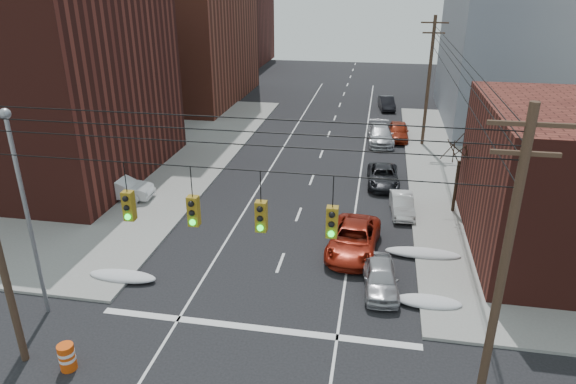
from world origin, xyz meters
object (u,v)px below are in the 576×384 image
at_px(lot_car_d, 94,149).
at_px(construction_barrel, 67,357).
at_px(parked_car_d, 380,135).
at_px(lot_car_b, 136,140).
at_px(parked_car_a, 381,277).
at_px(lot_car_c, 89,154).
at_px(parked_car_b, 402,205).
at_px(red_pickup, 354,239).
at_px(lot_car_a, 119,188).
at_px(parked_car_e, 398,131).
at_px(parked_car_f, 387,103).
at_px(parked_car_c, 383,176).

bearing_deg(lot_car_d, construction_barrel, -155.15).
bearing_deg(parked_car_d, lot_car_b, -168.67).
xyz_separation_m(parked_car_a, parked_car_d, (-0.39, 23.59, 0.10)).
bearing_deg(lot_car_c, lot_car_d, 28.27).
bearing_deg(parked_car_b, parked_car_d, 91.69).
height_order(red_pickup, lot_car_a, lot_car_a).
relative_size(parked_car_e, parked_car_f, 1.06).
bearing_deg(parked_car_f, red_pickup, -100.52).
bearing_deg(lot_car_b, parked_car_c, -102.93).
relative_size(lot_car_d, construction_barrel, 3.63).
bearing_deg(red_pickup, lot_car_a, 169.69).
distance_m(lot_car_b, lot_car_c, 4.43).
bearing_deg(construction_barrel, parked_car_c, 61.11).
bearing_deg(parked_car_f, construction_barrel, -112.73).
height_order(parked_car_b, parked_car_f, parked_car_f).
xyz_separation_m(parked_car_f, construction_barrel, (-11.82, -43.97, -0.14)).
bearing_deg(parked_car_f, lot_car_d, -145.72).
xyz_separation_m(lot_car_a, lot_car_b, (-3.58, 10.03, 0.02)).
bearing_deg(parked_car_f, lot_car_b, -146.12).
relative_size(parked_car_c, parked_car_e, 1.03).
bearing_deg(lot_car_b, lot_car_c, 149.59).
bearing_deg(parked_car_e, lot_car_b, -161.25).
bearing_deg(parked_car_c, lot_car_a, -163.90).
bearing_deg(lot_car_a, parked_car_f, -35.39).
bearing_deg(parked_car_d, red_pickup, -97.89).
height_order(lot_car_a, construction_barrel, lot_car_a).
bearing_deg(parked_car_a, red_pickup, 108.72).
height_order(lot_car_d, construction_barrel, lot_car_d).
distance_m(parked_car_c, lot_car_a, 18.34).
relative_size(parked_car_a, parked_car_f, 0.93).
height_order(parked_car_e, construction_barrel, parked_car_e).
xyz_separation_m(parked_car_a, parked_car_f, (0.13, 36.37, 0.03)).
xyz_separation_m(red_pickup, parked_car_a, (1.50, -3.46, -0.08)).
distance_m(parked_car_a, lot_car_d, 27.92).
relative_size(parked_car_e, lot_car_b, 0.83).
xyz_separation_m(parked_car_e, lot_car_d, (-24.66, -9.85, 0.05)).
height_order(parked_car_b, parked_car_c, parked_car_c).
xyz_separation_m(red_pickup, construction_barrel, (-10.19, -11.06, -0.19)).
distance_m(parked_car_c, parked_car_e, 11.52).
bearing_deg(parked_car_e, red_pickup, -96.74).
bearing_deg(lot_car_c, red_pickup, -102.54).
relative_size(lot_car_b, lot_car_d, 1.38).
distance_m(parked_car_d, parked_car_e, 2.14).
height_order(parked_car_c, lot_car_c, lot_car_c).
xyz_separation_m(parked_car_a, parked_car_c, (-0.02, 13.56, -0.03)).
distance_m(red_pickup, lot_car_a, 16.41).
bearing_deg(red_pickup, construction_barrel, -128.21).
bearing_deg(parked_car_f, parked_car_e, -92.24).
height_order(parked_car_e, lot_car_c, parked_car_e).
distance_m(parked_car_e, lot_car_c, 26.75).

